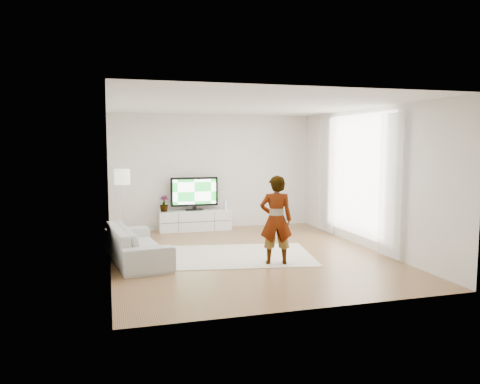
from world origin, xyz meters
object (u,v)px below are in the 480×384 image
object	(u,v)px
television	(194,192)
player	(276,220)
media_console	(195,220)
sofa	(137,244)
rug	(241,255)
floor_lamp	(122,180)

from	to	relation	value
television	player	world-z (taller)	player
media_console	player	xyz separation A→B (m)	(0.78, -3.54, 0.54)
sofa	rug	bearing A→B (deg)	-102.10
television	media_console	bearing A→B (deg)	-90.00
floor_lamp	television	bearing A→B (deg)	18.67
player	television	bearing A→B (deg)	-62.42
media_console	television	size ratio (longest dim) A/B	1.51
player	floor_lamp	xyz separation A→B (m)	(-2.49, 2.99, 0.52)
rug	television	bearing A→B (deg)	97.52
media_console	television	world-z (taller)	television
media_console	rug	xyz separation A→B (m)	(0.37, -2.80, -0.24)
player	sofa	distance (m)	2.53
sofa	floor_lamp	bearing A→B (deg)	-3.06
rug	floor_lamp	xyz separation A→B (m)	(-2.07, 2.25, 1.30)
media_console	player	distance (m)	3.67
television	floor_lamp	distance (m)	1.84
rug	sofa	bearing A→B (deg)	175.50
player	sofa	world-z (taller)	player
television	sofa	bearing A→B (deg)	-119.83
floor_lamp	rug	bearing A→B (deg)	-47.35
media_console	floor_lamp	bearing A→B (deg)	-162.16
sofa	floor_lamp	size ratio (longest dim) A/B	1.40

